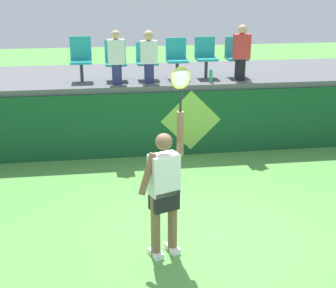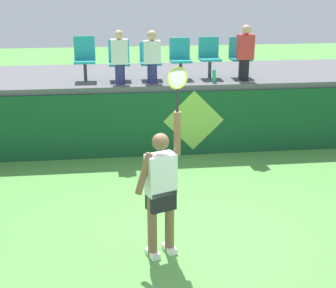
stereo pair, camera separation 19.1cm
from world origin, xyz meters
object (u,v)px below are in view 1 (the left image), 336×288
object	(u,v)px
spectator_2	(149,56)
water_bottle	(211,76)
stadium_chair_3	(177,56)
stadium_chair_4	(206,55)
spectator_1	(116,57)
tennis_player	(164,188)
stadium_chair_5	(236,55)
stadium_chair_0	(81,57)
stadium_chair_2	(147,59)
spectator_0	(241,52)
stadium_chair_1	(116,59)

from	to	relation	value
spectator_2	water_bottle	bearing A→B (deg)	-5.29
stadium_chair_3	spectator_2	distance (m)	0.77
stadium_chair_4	spectator_1	bearing A→B (deg)	-167.11
tennis_player	stadium_chair_3	world-z (taller)	tennis_player
stadium_chair_4	stadium_chair_5	size ratio (longest dim) A/B	1.01
stadium_chair_0	stadium_chair_2	bearing A→B (deg)	-0.31
water_bottle	stadium_chair_0	bearing A→B (deg)	168.54
tennis_player	water_bottle	xyz separation A→B (m)	(1.55, 4.11, 0.63)
tennis_player	spectator_2	world-z (taller)	tennis_player
stadium_chair_2	spectator_0	distance (m)	2.01
stadium_chair_3	stadium_chair_4	world-z (taller)	stadium_chair_4
tennis_player	spectator_1	xyz separation A→B (m)	(-0.40, 4.20, 1.06)
stadium_chair_2	stadium_chair_5	world-z (taller)	stadium_chair_5
stadium_chair_5	tennis_player	bearing A→B (deg)	-115.51
water_bottle	spectator_1	size ratio (longest dim) A/B	0.25
tennis_player	stadium_chair_3	size ratio (longest dim) A/B	3.00
stadium_chair_2	spectator_2	distance (m)	0.44
stadium_chair_3	stadium_chair_5	bearing A→B (deg)	-0.09
stadium_chair_3	spectator_0	world-z (taller)	spectator_0
stadium_chair_1	spectator_2	xyz separation A→B (m)	(0.66, -0.42, 0.12)
stadium_chair_2	spectator_0	size ratio (longest dim) A/B	0.67
stadium_chair_4	tennis_player	bearing A→B (deg)	-108.37
spectator_2	spectator_1	bearing A→B (deg)	-177.54
stadium_chair_4	spectator_2	size ratio (longest dim) A/B	0.80
stadium_chair_0	stadium_chair_3	world-z (taller)	stadium_chair_0
spectator_1	spectator_2	xyz separation A→B (m)	(0.66, 0.03, -0.00)
stadium_chair_3	spectator_1	bearing A→B (deg)	-161.16
stadium_chair_4	water_bottle	bearing A→B (deg)	-89.80
stadium_chair_1	spectator_1	size ratio (longest dim) A/B	0.77
spectator_2	stadium_chair_0	bearing A→B (deg)	163.06
stadium_chair_5	stadium_chair_2	bearing A→B (deg)	-179.95
stadium_chair_2	stadium_chair_3	distance (m)	0.65
stadium_chair_3	stadium_chair_5	distance (m)	1.31
spectator_1	spectator_2	distance (m)	0.66
stadium_chair_3	stadium_chair_5	world-z (taller)	stadium_chair_5
stadium_chair_4	stadium_chair_0	bearing A→B (deg)	179.88
stadium_chair_0	stadium_chair_4	size ratio (longest dim) A/B	1.06
spectator_1	stadium_chair_3	bearing A→B (deg)	18.84
stadium_chair_5	stadium_chair_4	bearing A→B (deg)	179.98
stadium_chair_1	stadium_chair_2	world-z (taller)	stadium_chair_1
spectator_0	spectator_2	distance (m)	1.95
stadium_chair_5	spectator_1	world-z (taller)	spectator_1
stadium_chair_2	stadium_chair_5	size ratio (longest dim) A/B	0.91
tennis_player	stadium_chair_1	distance (m)	4.76
stadium_chair_1	stadium_chair_2	xyz separation A→B (m)	(0.66, -0.01, -0.02)
stadium_chair_4	stadium_chair_2	bearing A→B (deg)	-179.91
stadium_chair_2	stadium_chair_3	bearing A→B (deg)	0.35
stadium_chair_2	spectator_2	size ratio (longest dim) A/B	0.72
spectator_0	spectator_1	bearing A→B (deg)	-179.36
stadium_chair_4	spectator_2	bearing A→B (deg)	-161.98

